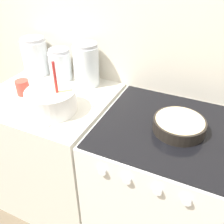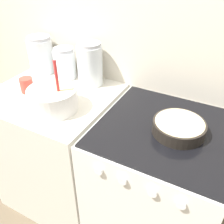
{
  "view_description": "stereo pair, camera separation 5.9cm",
  "coord_description": "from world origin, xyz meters",
  "views": [
    {
      "loc": [
        0.54,
        -0.71,
        1.72
      ],
      "look_at": [
        0.09,
        0.27,
        0.99
      ],
      "focal_mm": 40.0,
      "sensor_mm": 36.0,
      "label": 1
    },
    {
      "loc": [
        0.59,
        -0.68,
        1.72
      ],
      "look_at": [
        0.09,
        0.27,
        0.99
      ],
      "focal_mm": 40.0,
      "sensor_mm": 36.0,
      "label": 2
    }
  ],
  "objects": [
    {
      "name": "baking_pan",
      "position": [
        0.43,
        0.33,
        0.97
      ],
      "size": [
        0.26,
        0.26,
        0.07
      ],
      "color": "black",
      "rests_on": "stove"
    },
    {
      "name": "countertop_cabinet",
      "position": [
        -0.38,
        0.34,
        0.47
      ],
      "size": [
        0.76,
        0.68,
        0.94
      ],
      "color": "silver",
      "rests_on": "ground_plane"
    },
    {
      "name": "recipe_page",
      "position": [
        -0.3,
        0.17,
        0.94
      ],
      "size": [
        0.25,
        0.27,
        0.01
      ],
      "color": "white",
      "rests_on": "countertop_cabinet"
    },
    {
      "name": "wall_back",
      "position": [
        0.0,
        0.71,
        1.2
      ],
      "size": [
        4.52,
        0.05,
        2.4
      ],
      "color": "beige",
      "rests_on": "ground_plane"
    },
    {
      "name": "storage_jar_left",
      "position": [
        -0.64,
        0.58,
        1.05
      ],
      "size": [
        0.17,
        0.17,
        0.26
      ],
      "color": "silver",
      "rests_on": "countertop_cabinet"
    },
    {
      "name": "storage_jar_middle",
      "position": [
        -0.44,
        0.58,
        1.03
      ],
      "size": [
        0.15,
        0.15,
        0.21
      ],
      "color": "silver",
      "rests_on": "countertop_cabinet"
    },
    {
      "name": "stove",
      "position": [
        0.36,
        0.34,
        0.47
      ],
      "size": [
        0.69,
        0.7,
        0.94
      ],
      "color": "white",
      "rests_on": "ground_plane"
    },
    {
      "name": "mixing_bowl",
      "position": [
        -0.25,
        0.22,
        1.01
      ],
      "size": [
        0.27,
        0.27,
        0.3
      ],
      "color": "white",
      "rests_on": "countertop_cabinet"
    },
    {
      "name": "tin_can",
      "position": [
        -0.53,
        0.29,
        0.98
      ],
      "size": [
        0.08,
        0.08,
        0.09
      ],
      "color": "#CC3F33",
      "rests_on": "countertop_cabinet"
    },
    {
      "name": "storage_jar_right",
      "position": [
        -0.23,
        0.58,
        1.06
      ],
      "size": [
        0.16,
        0.16,
        0.28
      ],
      "color": "silver",
      "rests_on": "countertop_cabinet"
    }
  ]
}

